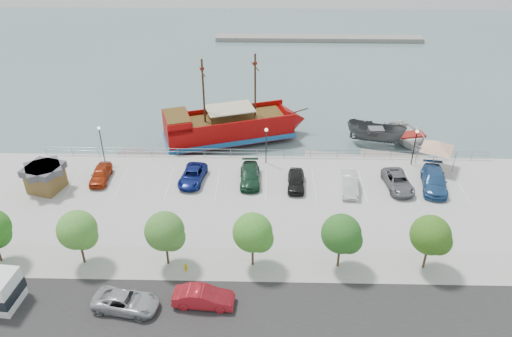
{
  "coord_description": "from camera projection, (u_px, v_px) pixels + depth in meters",
  "views": [
    {
      "loc": [
        -0.01,
        -40.99,
        28.29
      ],
      "look_at": [
        -1.0,
        2.0,
        2.0
      ],
      "focal_mm": 35.0,
      "sensor_mm": 36.0,
      "label": 1
    }
  ],
  "objects": [
    {
      "name": "parked_car_c",
      "position": [
        193.0,
        176.0,
        51.72
      ],
      "size": [
        2.87,
        5.16,
        1.36
      ],
      "primitive_type": "imported",
      "rotation": [
        0.0,
        0.0,
        -0.13
      ],
      "color": "navy",
      "rests_on": "land_slab"
    },
    {
      "name": "lamp_post_right",
      "position": [
        415.0,
        141.0,
        53.42
      ],
      "size": [
        0.36,
        0.36,
        4.28
      ],
      "color": "black",
      "rests_on": "land_slab"
    },
    {
      "name": "canopy_tent",
      "position": [
        439.0,
        141.0,
        52.75
      ],
      "size": [
        5.78,
        5.78,
        3.75
      ],
      "rotation": [
        0.0,
        0.0,
        0.35
      ],
      "color": "slate",
      "rests_on": "land_slab"
    },
    {
      "name": "ground",
      "position": [
        265.0,
        204.0,
        50.24
      ],
      "size": [
        160.0,
        160.0,
        0.0
      ],
      "primitive_type": "plane",
      "color": "slate"
    },
    {
      "name": "street_van",
      "position": [
        126.0,
        302.0,
        36.81
      ],
      "size": [
        5.24,
        3.04,
        1.37
      ],
      "primitive_type": "imported",
      "rotation": [
        0.0,
        0.0,
        1.41
      ],
      "color": "#9FA1A4",
      "rests_on": "street"
    },
    {
      "name": "tree_b",
      "position": [
        79.0,
        231.0,
        39.7
      ],
      "size": [
        3.3,
        3.2,
        5.0
      ],
      "color": "#473321",
      "rests_on": "sidewalk"
    },
    {
      "name": "dock_west",
      "position": [
        145.0,
        156.0,
        58.27
      ],
      "size": [
        6.59,
        3.7,
        0.36
      ],
      "primitive_type": "cube",
      "rotation": [
        0.0,
        0.0,
        -0.32
      ],
      "color": "#66625E",
      "rests_on": "ground"
    },
    {
      "name": "parked_car_f",
      "position": [
        349.0,
        184.0,
        50.31
      ],
      "size": [
        1.92,
        4.65,
        1.5
      ],
      "primitive_type": "imported",
      "rotation": [
        0.0,
        0.0,
        -0.07
      ],
      "color": "white",
      "rests_on": "land_slab"
    },
    {
      "name": "fire_hydrant",
      "position": [
        186.0,
        267.0,
        40.43
      ],
      "size": [
        0.25,
        0.25,
        0.71
      ],
      "rotation": [
        0.0,
        0.0,
        0.01
      ],
      "color": "#C1B800",
      "rests_on": "sidewalk"
    },
    {
      "name": "parked_car_h",
      "position": [
        434.0,
        180.0,
        50.64
      ],
      "size": [
        3.32,
        6.06,
        1.67
      ],
      "primitive_type": "imported",
      "rotation": [
        0.0,
        0.0,
        -0.18
      ],
      "color": "#285287",
      "rests_on": "land_slab"
    },
    {
      "name": "seawall_railing",
      "position": [
        266.0,
        153.0,
        56.1
      ],
      "size": [
        50.0,
        0.06,
        1.0
      ],
      "color": "gray",
      "rests_on": "land_slab"
    },
    {
      "name": "lamp_post_mid",
      "position": [
        266.0,
        139.0,
        53.73
      ],
      "size": [
        0.36,
        0.36,
        4.28
      ],
      "color": "black",
      "rests_on": "land_slab"
    },
    {
      "name": "parked_car_a",
      "position": [
        101.0,
        174.0,
        51.9
      ],
      "size": [
        1.86,
        4.33,
        1.46
      ],
      "primitive_type": "imported",
      "rotation": [
        0.0,
        0.0,
        0.03
      ],
      "color": "#9D2B0E",
      "rests_on": "land_slab"
    },
    {
      "name": "shed",
      "position": [
        45.0,
        177.0,
        50.08
      ],
      "size": [
        4.06,
        4.06,
        2.7
      ],
      "rotation": [
        0.0,
        0.0,
        -0.28
      ],
      "color": "brown",
      "rests_on": "land_slab"
    },
    {
      "name": "dock_east",
      "position": [
        394.0,
        158.0,
        57.69
      ],
      "size": [
        7.92,
        3.72,
        0.44
      ],
      "primitive_type": "cube",
      "rotation": [
        0.0,
        0.0,
        -0.21
      ],
      "color": "gray",
      "rests_on": "ground"
    },
    {
      "name": "parked_car_e",
      "position": [
        296.0,
        181.0,
        50.82
      ],
      "size": [
        1.94,
        4.36,
        1.46
      ],
      "primitive_type": "imported",
      "rotation": [
        0.0,
        0.0,
        -0.05
      ],
      "color": "black",
      "rests_on": "land_slab"
    },
    {
      "name": "patrol_boat",
      "position": [
        375.0,
        135.0,
        60.19
      ],
      "size": [
        7.55,
        5.01,
        2.73
      ],
      "primitive_type": "imported",
      "rotation": [
        0.0,
        0.0,
        1.2
      ],
      "color": "#47494B",
      "rests_on": "ground"
    },
    {
      "name": "parked_car_g",
      "position": [
        398.0,
        182.0,
        50.68
      ],
      "size": [
        2.8,
        5.25,
        1.41
      ],
      "primitive_type": "imported",
      "rotation": [
        0.0,
        0.0,
        0.09
      ],
      "color": "slate",
      "rests_on": "land_slab"
    },
    {
      "name": "sidewalk",
      "position": [
        265.0,
        265.0,
        41.18
      ],
      "size": [
        100.0,
        4.0,
        0.05
      ],
      "primitive_type": "cube",
      "color": "#9A9A95",
      "rests_on": "land_slab"
    },
    {
      "name": "street",
      "position": [
        264.0,
        322.0,
        36.07
      ],
      "size": [
        100.0,
        8.0,
        0.04
      ],
      "primitive_type": "cube",
      "color": "black",
      "rests_on": "land_slab"
    },
    {
      "name": "speedboat",
      "position": [
        408.0,
        137.0,
        60.9
      ],
      "size": [
        6.76,
        8.35,
        1.53
      ],
      "primitive_type": "imported",
      "rotation": [
        0.0,
        0.0,
        0.22
      ],
      "color": "silver",
      "rests_on": "ground"
    },
    {
      "name": "tree_f",
      "position": [
        432.0,
        237.0,
        39.15
      ],
      "size": [
        3.3,
        3.2,
        5.0
      ],
      "color": "#473321",
      "rests_on": "sidewalk"
    },
    {
      "name": "dock_mid",
      "position": [
        333.0,
        158.0,
        57.84
      ],
      "size": [
        6.74,
        2.91,
        0.37
      ],
      "primitive_type": "cube",
      "rotation": [
        0.0,
        0.0,
        -0.17
      ],
      "color": "gray",
      "rests_on": "ground"
    },
    {
      "name": "street_sedan",
      "position": [
        203.0,
        297.0,
        37.09
      ],
      "size": [
        4.69,
        1.91,
        1.51
      ],
      "primitive_type": "imported",
      "rotation": [
        0.0,
        0.0,
        1.5
      ],
      "color": "#AB1822",
      "rests_on": "street"
    },
    {
      "name": "tree_e",
      "position": [
        343.0,
        235.0,
        39.29
      ],
      "size": [
        3.3,
        3.2,
        5.0
      ],
      "color": "#473321",
      "rests_on": "sidewalk"
    },
    {
      "name": "parked_car_d",
      "position": [
        250.0,
        176.0,
        51.65
      ],
      "size": [
        2.17,
        5.08,
        1.46
      ],
      "primitive_type": "imported",
      "rotation": [
        0.0,
        0.0,
        0.02
      ],
      "color": "#183B26",
      "rests_on": "land_slab"
    },
    {
      "name": "pirate_ship",
      "position": [
        239.0,
        127.0,
        60.88
      ],
      "size": [
        18.32,
        10.1,
        11.35
      ],
      "rotation": [
        0.0,
        0.0,
        0.32
      ],
      "color": "#950605",
      "rests_on": "ground"
    },
    {
      "name": "lamp_post_left",
      "position": [
        101.0,
        138.0,
        54.08
      ],
      "size": [
        0.36,
        0.36,
        4.28
      ],
      "color": "black",
      "rests_on": "land_slab"
    },
    {
      "name": "tree_d",
      "position": [
        254.0,
        234.0,
        39.42
      ],
      "size": [
        3.3,
        3.2,
        5.0
      ],
      "color": "#473321",
      "rests_on": "sidewalk"
    },
    {
      "name": "tree_c",
      "position": [
        166.0,
        233.0,
        39.56
      ],
      "size": [
        3.3,
        3.2,
        5.0
      ],
      "color": "#473321",
      "rests_on": "sidewalk"
    },
    {
      "name": "far_shore",
      "position": [
        319.0,
        38.0,
        96.75
      ],
      "size": [
        40.0,
        3.0,
        0.8
      ],
      "primitive_type": "cube",
      "color": "gray",
      "rests_on": "ground"
    }
  ]
}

